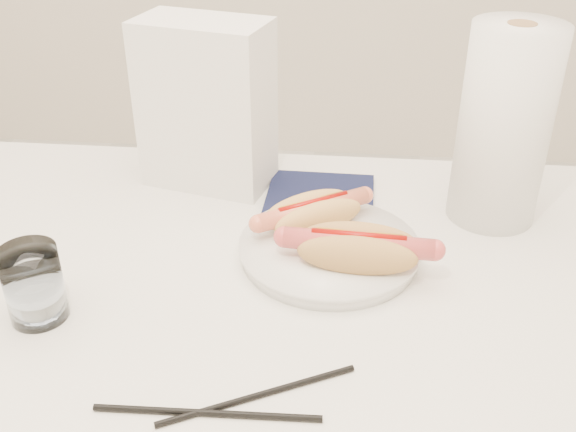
# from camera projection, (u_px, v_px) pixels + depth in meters

# --- Properties ---
(table) EXTENTS (1.20, 0.80, 0.75)m
(table) POSITION_uv_depth(u_px,v_px,m) (217.00, 342.00, 0.80)
(table) COLOR white
(table) RESTS_ON ground
(plate) EXTENTS (0.28, 0.28, 0.02)m
(plate) POSITION_uv_depth(u_px,v_px,m) (329.00, 252.00, 0.84)
(plate) COLOR white
(plate) RESTS_ON table
(hotdog_left) EXTENTS (0.14, 0.12, 0.04)m
(hotdog_left) POSITION_uv_depth(u_px,v_px,m) (313.00, 213.00, 0.87)
(hotdog_left) COLOR #E9AE5D
(hotdog_left) RESTS_ON plate
(hotdog_right) EXTENTS (0.18, 0.08, 0.05)m
(hotdog_right) POSITION_uv_depth(u_px,v_px,m) (358.00, 249.00, 0.79)
(hotdog_right) COLOR tan
(hotdog_right) RESTS_ON plate
(water_glass) EXTENTS (0.06, 0.06, 0.09)m
(water_glass) POSITION_uv_depth(u_px,v_px,m) (34.00, 284.00, 0.73)
(water_glass) COLOR silver
(water_glass) RESTS_ON table
(chopstick_near) EXTENTS (0.21, 0.01, 0.01)m
(chopstick_near) POSITION_uv_depth(u_px,v_px,m) (207.00, 413.00, 0.62)
(chopstick_near) COLOR black
(chopstick_near) RESTS_ON table
(chopstick_far) EXTENTS (0.18, 0.10, 0.01)m
(chopstick_far) POSITION_uv_depth(u_px,v_px,m) (259.00, 395.00, 0.64)
(chopstick_far) COLOR black
(chopstick_far) RESTS_ON table
(napkin_box) EXTENTS (0.20, 0.14, 0.24)m
(napkin_box) POSITION_uv_depth(u_px,v_px,m) (206.00, 105.00, 0.97)
(napkin_box) COLOR white
(napkin_box) RESTS_ON table
(navy_napkin) EXTENTS (0.16, 0.16, 0.01)m
(navy_napkin) POSITION_uv_depth(u_px,v_px,m) (320.00, 199.00, 0.97)
(navy_napkin) COLOR #101533
(navy_napkin) RESTS_ON table
(paper_towel_roll) EXTENTS (0.13, 0.13, 0.27)m
(paper_towel_roll) POSITION_uv_depth(u_px,v_px,m) (504.00, 126.00, 0.87)
(paper_towel_roll) COLOR white
(paper_towel_roll) RESTS_ON table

